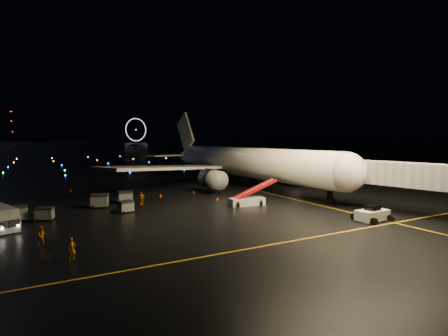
% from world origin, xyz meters
% --- Properties ---
extents(ground, '(2000.00, 2000.00, 0.00)m').
position_xyz_m(ground, '(0.00, 300.00, 0.00)').
color(ground, black).
rests_on(ground, ground).
extents(lane_centre, '(0.25, 80.00, 0.02)m').
position_xyz_m(lane_centre, '(12.00, 15.00, 0.01)').
color(lane_centre, gold).
rests_on(lane_centre, ground).
extents(lane_cross, '(60.00, 0.25, 0.02)m').
position_xyz_m(lane_cross, '(-5.00, -10.00, 0.01)').
color(lane_cross, gold).
rests_on(lane_cross, ground).
extents(airliner, '(60.26, 57.63, 16.06)m').
position_xyz_m(airliner, '(12.10, 25.85, 8.03)').
color(airliner, white).
rests_on(airliner, ground).
extents(pushback_tug, '(3.89, 2.13, 1.82)m').
position_xyz_m(pushback_tug, '(10.60, -8.12, 0.91)').
color(pushback_tug, silver).
rests_on(pushback_tug, ground).
extents(belt_loader, '(7.48, 3.11, 3.52)m').
position_xyz_m(belt_loader, '(2.84, 6.77, 1.76)').
color(belt_loader, silver).
rests_on(belt_loader, ground).
extents(crew_a, '(0.76, 0.62, 1.81)m').
position_xyz_m(crew_a, '(-21.26, -5.78, 0.90)').
color(crew_a, orange).
rests_on(crew_a, ground).
extents(crew_b, '(0.90, 0.74, 1.70)m').
position_xyz_m(crew_b, '(-23.23, -0.29, 0.85)').
color(crew_b, orange).
rests_on(crew_b, ground).
extents(crew_c, '(1.09, 1.07, 1.84)m').
position_xyz_m(crew_c, '(-10.23, 14.54, 0.92)').
color(crew_c, orange).
rests_on(crew_c, ground).
extents(safety_cone_0, '(0.45, 0.45, 0.49)m').
position_xyz_m(safety_cone_0, '(1.08, 12.57, 0.25)').
color(safety_cone_0, '#EC5311').
rests_on(safety_cone_0, ground).
extents(safety_cone_1, '(0.49, 0.49, 0.45)m').
position_xyz_m(safety_cone_1, '(0.79, 21.04, 0.22)').
color(safety_cone_1, '#EC5311').
rests_on(safety_cone_1, ground).
extents(safety_cone_2, '(0.56, 0.56, 0.50)m').
position_xyz_m(safety_cone_2, '(-5.69, 19.72, 0.25)').
color(safety_cone_2, '#EC5311').
rests_on(safety_cone_2, ground).
extents(safety_cone_3, '(0.61, 0.61, 0.55)m').
position_xyz_m(safety_cone_3, '(-18.14, 32.69, 0.27)').
color(safety_cone_3, '#EC5311').
rests_on(safety_cone_3, ground).
extents(ferris_wheel, '(49.33, 16.80, 52.00)m').
position_xyz_m(ferris_wheel, '(170.00, 720.00, 26.00)').
color(ferris_wheel, black).
rests_on(ferris_wheel, ground).
extents(radio_mast, '(1.80, 1.80, 64.00)m').
position_xyz_m(radio_mast, '(-60.00, 740.00, 32.00)').
color(radio_mast, black).
rests_on(radio_mast, ground).
extents(taxiway_lights, '(164.00, 92.00, 0.36)m').
position_xyz_m(taxiway_lights, '(0.00, 106.00, 0.18)').
color(taxiway_lights, black).
rests_on(taxiway_lights, ground).
extents(baggage_cart_0, '(2.59, 2.14, 1.89)m').
position_xyz_m(baggage_cart_0, '(-15.90, 15.09, 0.95)').
color(baggage_cart_0, gray).
rests_on(baggage_cart_0, ground).
extents(baggage_cart_1, '(2.06, 1.46, 1.73)m').
position_xyz_m(baggage_cart_1, '(-11.97, 17.16, 0.86)').
color(baggage_cart_1, gray).
rests_on(baggage_cart_1, ground).
extents(baggage_cart_2, '(2.11, 1.76, 1.54)m').
position_xyz_m(baggage_cart_2, '(-13.49, 10.11, 0.77)').
color(baggage_cart_2, gray).
rests_on(baggage_cart_2, ground).
extents(baggage_cart_3, '(2.13, 1.77, 1.55)m').
position_xyz_m(baggage_cart_3, '(-22.76, 10.24, 0.77)').
color(baggage_cart_3, gray).
rests_on(baggage_cart_3, ground).
extents(baggage_cart_4, '(2.59, 2.21, 1.86)m').
position_xyz_m(baggage_cart_4, '(-25.74, 11.17, 0.93)').
color(baggage_cart_4, gray).
rests_on(baggage_cart_4, ground).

